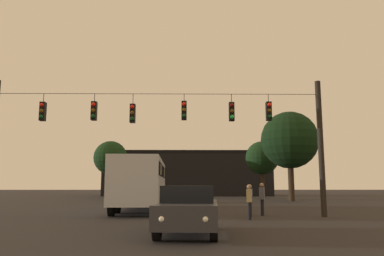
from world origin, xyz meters
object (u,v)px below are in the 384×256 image
car_near_right (189,209)px  tree_right_far (110,158)px  tree_left_silhouette (262,158)px  tree_behind_building (290,140)px  pedestrian_crossing_center (250,198)px  pedestrian_crossing_right (262,197)px  pedestrian_crossing_left (249,200)px  car_far_left (141,193)px  city_bus (142,179)px

car_near_right → tree_right_far: 32.15m
tree_left_silhouette → tree_behind_building: (1.52, -6.02, 1.31)m
pedestrian_crossing_center → tree_behind_building: size_ratio=0.18×
pedestrian_crossing_right → tree_behind_building: size_ratio=0.19×
pedestrian_crossing_left → car_near_right: bearing=-119.3°
pedestrian_crossing_center → tree_behind_building: 19.17m
pedestrian_crossing_right → tree_right_far: (-12.61, 23.50, 3.64)m
car_far_left → pedestrian_crossing_left: size_ratio=2.83×
city_bus → pedestrian_crossing_left: 8.38m
car_far_left → pedestrian_crossing_right: bearing=-61.1°
car_near_right → pedestrian_crossing_left: pedestrian_crossing_left is taller
pedestrian_crossing_center → tree_behind_building: tree_behind_building is taller
car_far_left → tree_behind_building: (14.02, 2.22, 5.01)m
pedestrian_crossing_right → tree_left_silhouette: (4.59, 22.58, 3.57)m
car_near_right → pedestrian_crossing_center: pedestrian_crossing_center is taller
city_bus → pedestrian_crossing_left: (5.58, -6.18, -0.99)m
car_near_right → tree_right_far: bearing=106.1°
car_far_left → pedestrian_crossing_center: (7.19, -15.00, 0.08)m
city_bus → car_near_right: city_bus is taller
city_bus → pedestrian_crossing_left: city_bus is taller
car_near_right → pedestrian_crossing_center: 7.20m
tree_right_far → car_far_left: bearing=-62.9°
pedestrian_crossing_right → tree_left_silhouette: 23.32m
car_far_left → tree_behind_building: size_ratio=0.51×
pedestrian_crossing_center → tree_right_far: bearing=116.2°
tree_behind_building → tree_right_far: (-18.72, 6.94, -1.25)m
city_bus → tree_left_silhouette: bearing=59.1°
pedestrian_crossing_right → pedestrian_crossing_center: bearing=-138.1°
tree_left_silhouette → pedestrian_crossing_right: bearing=-101.5°
pedestrian_crossing_left → pedestrian_crossing_right: size_ratio=0.95×
car_far_left → tree_left_silhouette: tree_left_silhouette is taller
city_bus → pedestrian_crossing_center: (5.88, -4.54, -0.99)m
car_near_right → car_far_left: size_ratio=1.00×
car_near_right → pedestrian_crossing_right: size_ratio=2.70×
pedestrian_crossing_center → pedestrian_crossing_right: pedestrian_crossing_right is taller
car_far_left → tree_behind_building: bearing=9.0°
car_far_left → pedestrian_crossing_left: (6.89, -16.64, 0.08)m
pedestrian_crossing_left → tree_right_far: size_ratio=0.24×
tree_left_silhouette → tree_right_far: 17.23m
pedestrian_crossing_left → pedestrian_crossing_center: 1.67m
pedestrian_crossing_center → tree_right_far: size_ratio=0.24×
car_near_right → city_bus: bearing=104.4°
pedestrian_crossing_left → tree_left_silhouette: bearing=77.3°
city_bus → pedestrian_crossing_left: size_ratio=7.08×
city_bus → tree_right_far: bearing=107.0°
pedestrian_crossing_center → tree_left_silhouette: 24.11m
city_bus → tree_left_silhouette: 21.95m
city_bus → tree_behind_building: (12.71, 12.68, 3.95)m
tree_behind_building → tree_right_far: size_ratio=1.32×
city_bus → pedestrian_crossing_center: bearing=-37.7°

